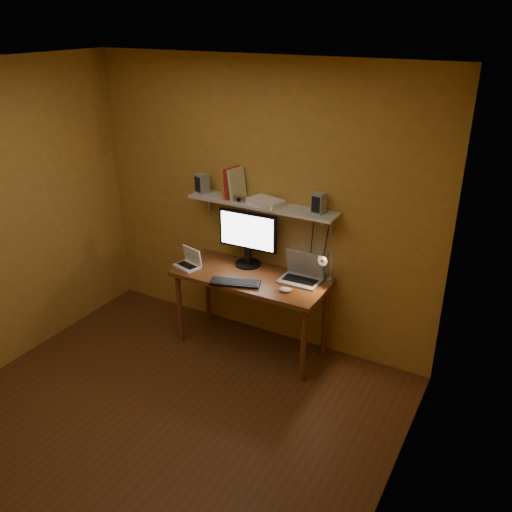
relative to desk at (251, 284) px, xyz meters
The scene contains 14 objects.
room 1.43m from the desk, 94.09° to the right, with size 3.44×3.24×2.64m.
desk is the anchor object (origin of this frame).
wall_shelf 0.72m from the desk, 90.00° to the left, with size 1.40×0.25×0.21m.
monitor 0.44m from the desk, 126.41° to the left, with size 0.58×0.25×0.52m.
laptop 0.48m from the desk, 17.87° to the left, with size 0.35×0.25×0.26m.
netbook 0.62m from the desk, 169.94° to the right, with size 0.27×0.22×0.18m.
keyboard 0.23m from the desk, 101.46° to the right, with size 0.43×0.14×0.02m, color black.
mouse 0.44m from the desk, 17.28° to the right, with size 0.11×0.07×0.04m, color white.
desk_lamp 0.73m from the desk, 10.81° to the left, with size 0.09×0.23×0.38m.
speaker_left 1.03m from the desk, 162.63° to the left, with size 0.10×0.10×0.18m, color gray.
speaker_right 0.98m from the desk, 20.73° to the left, with size 0.10×0.10×0.17m, color gray.
books 0.92m from the desk, 145.07° to the left, with size 0.18×0.20×0.28m.
shelf_camera 0.77m from the desk, 146.41° to the left, with size 0.11×0.06×0.06m.
router 0.76m from the desk, 75.25° to the left, with size 0.30×0.20×0.05m, color white.
Camera 1 is at (2.23, -2.50, 2.92)m, focal length 38.00 mm.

